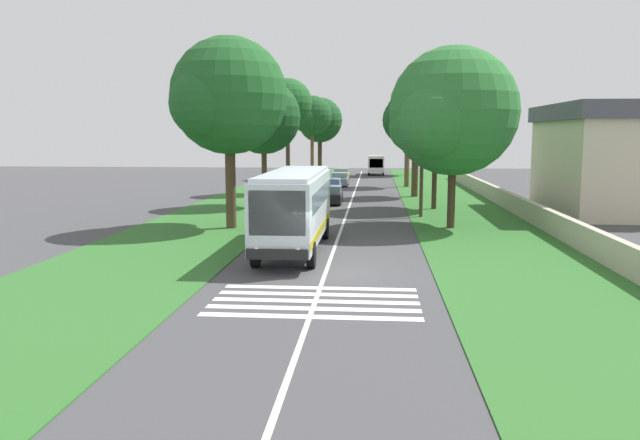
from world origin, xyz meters
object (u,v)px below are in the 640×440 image
trailing_car_1 (331,187)px  trailing_car_3 (341,175)px  roadside_tree_left_1 (262,119)px  roadside_tree_left_2 (287,105)px  roadside_tree_right_3 (434,117)px  trailing_minibus_0 (376,163)px  roadside_tree_right_2 (414,129)px  roadside_building (603,158)px  utility_pole (422,160)px  roadside_tree_left_3 (319,121)px  trailing_car_0 (331,195)px  roadside_tree_left_0 (228,99)px  roadside_tree_right_0 (406,116)px  trailing_car_2 (340,180)px  roadside_tree_right_4 (406,122)px  roadside_tree_right_1 (451,115)px  roadside_tree_left_4 (311,117)px  coach_bus (295,205)px

trailing_car_1 → trailing_car_3: 17.93m
roadside_tree_left_1 → roadside_tree_left_2: size_ratio=0.90×
roadside_tree_right_3 → trailing_minibus_0: bearing=5.7°
roadside_tree_left_2 → roadside_tree_right_2: size_ratio=1.25×
trailing_car_1 → roadside_building: size_ratio=0.33×
trailing_car_3 → utility_pole: utility_pole is taller
roadside_tree_left_3 → utility_pole: (-43.77, -10.60, -3.39)m
roadside_tree_right_2 → trailing_car_1: bearing=72.9°
trailing_car_0 → trailing_minibus_0: size_ratio=0.72×
trailing_car_0 → roadside_tree_left_1: size_ratio=0.45×
roadside_tree_left_0 → roadside_tree_right_0: 32.54m
trailing_car_2 → roadside_tree_right_4: roadside_tree_right_4 is taller
trailing_car_1 → trailing_minibus_0: size_ratio=0.72×
trailing_car_0 → utility_pole: utility_pole is taller
trailing_minibus_0 → trailing_car_1: bearing=171.8°
roadside_tree_right_1 → roadside_tree_right_2: bearing=2.9°
trailing_car_1 → roadside_tree_right_3: roadside_tree_right_3 is taller
roadside_tree_left_2 → utility_pole: bearing=-145.0°
roadside_tree_left_3 → trailing_car_2: bearing=-168.2°
roadside_tree_right_2 → roadside_building: 16.20m
trailing_car_0 → roadside_tree_right_3: size_ratio=0.44×
roadside_tree_left_1 → utility_pole: (-5.21, -11.46, -2.78)m
roadside_tree_left_2 → roadside_tree_right_1: bearing=-148.9°
roadside_tree_left_3 → roadside_tree_right_4: (0.10, -11.57, -0.03)m
roadside_tree_left_1 → roadside_tree_left_2: (10.65, -0.36, 1.51)m
roadside_building → trailing_car_0: bearing=78.0°
roadside_tree_left_2 → roadside_tree_right_1: size_ratio=1.01×
trailing_car_2 → utility_pole: size_ratio=0.59×
trailing_car_3 → roadside_tree_left_4: (1.70, 3.83, 6.92)m
roadside_tree_left_4 → roadside_building: roadside_tree_left_4 is taller
roadside_tree_right_1 → roadside_building: roadside_tree_right_1 is taller
trailing_minibus_0 → roadside_tree_left_3: bearing=98.6°
trailing_car_0 → roadside_tree_right_3: roadside_tree_right_3 is taller
roadside_tree_left_4 → roadside_building: size_ratio=0.77×
utility_pole → trailing_car_1: bearing=23.5°
trailing_minibus_0 → roadside_tree_right_4: (-1.06, -3.84, 5.62)m
roadside_tree_right_3 → trailing_car_0: bearing=68.1°
roadside_tree_right_4 → utility_pole: size_ratio=1.46×
coach_bus → roadside_tree_left_1: roadside_tree_left_1 is taller
roadside_tree_right_0 → utility_pole: (-24.59, 0.14, -3.54)m
roadside_tree_left_1 → roadside_tree_left_3: (38.56, -0.85, 0.62)m
trailing_car_1 → roadside_tree_left_1: size_ratio=0.45×
roadside_tree_left_1 → roadside_tree_right_2: (8.70, -11.75, -0.67)m
roadside_tree_right_1 → trailing_car_3: bearing=12.1°
trailing_minibus_0 → roadside_tree_right_1: roadside_tree_right_1 is taller
roadside_tree_right_1 → trailing_car_2: bearing=15.0°
roadside_tree_left_4 → roadside_tree_right_4: bearing=-55.8°
coach_bus → trailing_car_2: 38.13m
roadside_tree_right_4 → roadside_building: roadside_tree_right_4 is taller
trailing_car_1 → roadside_tree_left_2: roadside_tree_left_2 is taller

